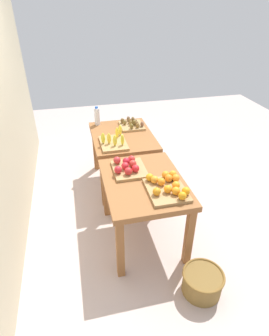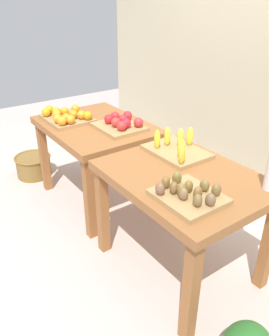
{
  "view_description": "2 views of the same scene",
  "coord_description": "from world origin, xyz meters",
  "px_view_note": "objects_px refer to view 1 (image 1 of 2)",
  "views": [
    {
      "loc": [
        -2.8,
        0.62,
        2.35
      ],
      "look_at": [
        -0.05,
        -0.02,
        0.6
      ],
      "focal_mm": 29.88,
      "sensor_mm": 36.0,
      "label": 1
    },
    {
      "loc": [
        1.89,
        -1.32,
        1.77
      ],
      "look_at": [
        0.01,
        0.01,
        0.56
      ],
      "focal_mm": 35.94,
      "sensor_mm": 36.0,
      "label": 2
    }
  ],
  "objects_px": {
    "display_table_right": "(123,142)",
    "water_bottle": "(97,116)",
    "apple_bin": "(128,167)",
    "wicker_basket": "(202,282)",
    "kiwi_bin": "(132,124)",
    "display_table_left": "(144,189)",
    "watermelon_pile": "(127,145)",
    "banana_crate": "(114,141)",
    "orange_bin": "(168,186)"
  },
  "relations": [
    {
      "from": "display_table_right",
      "to": "watermelon_pile",
      "type": "bearing_deg",
      "value": -15.08
    },
    {
      "from": "display_table_right",
      "to": "banana_crate",
      "type": "xyz_separation_m",
      "value": [
        -0.25,
        0.16,
        0.15
      ]
    },
    {
      "from": "banana_crate",
      "to": "water_bottle",
      "type": "relative_size",
      "value": 1.65
    },
    {
      "from": "kiwi_bin",
      "to": "water_bottle",
      "type": "distance_m",
      "value": 0.51
    },
    {
      "from": "display_table_left",
      "to": "display_table_right",
      "type": "relative_size",
      "value": 1.0
    },
    {
      "from": "display_table_right",
      "to": "orange_bin",
      "type": "relative_size",
      "value": 2.23
    },
    {
      "from": "display_table_left",
      "to": "wicker_basket",
      "type": "distance_m",
      "value": 1.03
    },
    {
      "from": "wicker_basket",
      "to": "orange_bin",
      "type": "bearing_deg",
      "value": 16.15
    },
    {
      "from": "display_table_right",
      "to": "orange_bin",
      "type": "distance_m",
      "value": 1.35
    },
    {
      "from": "kiwi_bin",
      "to": "wicker_basket",
      "type": "height_order",
      "value": "kiwi_bin"
    },
    {
      "from": "kiwi_bin",
      "to": "wicker_basket",
      "type": "xyz_separation_m",
      "value": [
        -2.16,
        -0.17,
        -0.67
      ]
    },
    {
      "from": "kiwi_bin",
      "to": "display_table_left",
      "type": "bearing_deg",
      "value": 172.33
    },
    {
      "from": "apple_bin",
      "to": "water_bottle",
      "type": "distance_m",
      "value": 1.33
    },
    {
      "from": "banana_crate",
      "to": "wicker_basket",
      "type": "relative_size",
      "value": 1.15
    },
    {
      "from": "display_table_left",
      "to": "kiwi_bin",
      "type": "distance_m",
      "value": 1.37
    },
    {
      "from": "watermelon_pile",
      "to": "kiwi_bin",
      "type": "bearing_deg",
      "value": 174.76
    },
    {
      "from": "display_table_left",
      "to": "kiwi_bin",
      "type": "relative_size",
      "value": 2.89
    },
    {
      "from": "display_table_right",
      "to": "watermelon_pile",
      "type": "distance_m",
      "value": 1.07
    },
    {
      "from": "apple_bin",
      "to": "display_table_left",
      "type": "bearing_deg",
      "value": -152.43
    },
    {
      "from": "orange_bin",
      "to": "apple_bin",
      "type": "relative_size",
      "value": 1.17
    },
    {
      "from": "display_table_left",
      "to": "apple_bin",
      "type": "distance_m",
      "value": 0.29
    },
    {
      "from": "display_table_right",
      "to": "water_bottle",
      "type": "distance_m",
      "value": 0.56
    },
    {
      "from": "watermelon_pile",
      "to": "banana_crate",
      "type": "bearing_deg",
      "value": 160.82
    },
    {
      "from": "kiwi_bin",
      "to": "orange_bin",
      "type": "bearing_deg",
      "value": 179.84
    },
    {
      "from": "kiwi_bin",
      "to": "watermelon_pile",
      "type": "bearing_deg",
      "value": -5.24
    },
    {
      "from": "apple_bin",
      "to": "wicker_basket",
      "type": "xyz_separation_m",
      "value": [
        -1.03,
        -0.46,
        -0.68
      ]
    },
    {
      "from": "wicker_basket",
      "to": "display_table_left",
      "type": "bearing_deg",
      "value": 23.38
    },
    {
      "from": "display_table_right",
      "to": "orange_bin",
      "type": "height_order",
      "value": "orange_bin"
    },
    {
      "from": "display_table_right",
      "to": "kiwi_bin",
      "type": "height_order",
      "value": "kiwi_bin"
    },
    {
      "from": "apple_bin",
      "to": "kiwi_bin",
      "type": "relative_size",
      "value": 1.11
    },
    {
      "from": "banana_crate",
      "to": "apple_bin",
      "type": "bearing_deg",
      "value": -176.07
    },
    {
      "from": "display_table_left",
      "to": "wicker_basket",
      "type": "height_order",
      "value": "display_table_left"
    },
    {
      "from": "water_bottle",
      "to": "watermelon_pile",
      "type": "bearing_deg",
      "value": -47.19
    },
    {
      "from": "wicker_basket",
      "to": "kiwi_bin",
      "type": "bearing_deg",
      "value": 4.47
    },
    {
      "from": "display_table_left",
      "to": "watermelon_pile",
      "type": "distance_m",
      "value": 2.1
    },
    {
      "from": "apple_bin",
      "to": "watermelon_pile",
      "type": "xyz_separation_m",
      "value": [
        1.8,
        -0.36,
        -0.67
      ]
    },
    {
      "from": "wicker_basket",
      "to": "watermelon_pile",
      "type": "bearing_deg",
      "value": 2.15
    },
    {
      "from": "display_table_left",
      "to": "wicker_basket",
      "type": "relative_size",
      "value": 2.73
    },
    {
      "from": "kiwi_bin",
      "to": "watermelon_pile",
      "type": "xyz_separation_m",
      "value": [
        0.68,
        -0.06,
        -0.67
      ]
    },
    {
      "from": "wicker_basket",
      "to": "display_table_right",
      "type": "bearing_deg",
      "value": 10.28
    },
    {
      "from": "kiwi_bin",
      "to": "display_table_right",
      "type": "bearing_deg",
      "value": 141.41
    },
    {
      "from": "watermelon_pile",
      "to": "display_table_left",
      "type": "bearing_deg",
      "value": 173.14
    },
    {
      "from": "kiwi_bin",
      "to": "water_bottle",
      "type": "bearing_deg",
      "value": 67.68
    },
    {
      "from": "banana_crate",
      "to": "wicker_basket",
      "type": "xyz_separation_m",
      "value": [
        -1.68,
        -0.51,
        -0.68
      ]
    },
    {
      "from": "orange_bin",
      "to": "apple_bin",
      "type": "bearing_deg",
      "value": 34.04
    },
    {
      "from": "banana_crate",
      "to": "water_bottle",
      "type": "distance_m",
      "value": 0.69
    },
    {
      "from": "display_table_left",
      "to": "wicker_basket",
      "type": "xyz_separation_m",
      "value": [
        -0.81,
        -0.35,
        -0.53
      ]
    },
    {
      "from": "orange_bin",
      "to": "display_table_left",
      "type": "bearing_deg",
      "value": 39.84
    },
    {
      "from": "orange_bin",
      "to": "display_table_right",
      "type": "bearing_deg",
      "value": 7.57
    },
    {
      "from": "orange_bin",
      "to": "watermelon_pile",
      "type": "height_order",
      "value": "orange_bin"
    }
  ]
}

